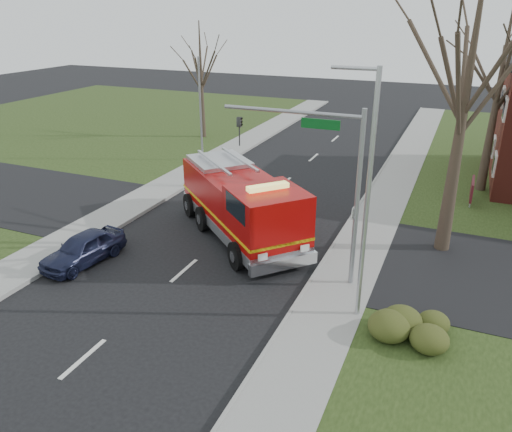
% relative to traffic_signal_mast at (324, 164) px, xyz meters
% --- Properties ---
extents(ground, '(120.00, 120.00, 0.00)m').
position_rel_traffic_signal_mast_xyz_m(ground, '(-5.21, -1.50, -4.71)').
color(ground, black).
rests_on(ground, ground).
extents(sidewalk_right, '(2.40, 80.00, 0.15)m').
position_rel_traffic_signal_mast_xyz_m(sidewalk_right, '(0.99, -1.50, -4.63)').
color(sidewalk_right, gray).
rests_on(sidewalk_right, ground).
extents(sidewalk_left, '(2.40, 80.00, 0.15)m').
position_rel_traffic_signal_mast_xyz_m(sidewalk_left, '(-11.41, -1.50, -4.63)').
color(sidewalk_left, gray).
rests_on(sidewalk_left, ground).
extents(health_center_sign, '(0.12, 2.00, 1.40)m').
position_rel_traffic_signal_mast_xyz_m(health_center_sign, '(5.29, 11.00, -3.83)').
color(health_center_sign, '#4E121B').
rests_on(health_center_sign, ground).
extents(hedge_corner, '(2.80, 2.00, 0.90)m').
position_rel_traffic_signal_mast_xyz_m(hedge_corner, '(3.79, -2.50, -4.13)').
color(hedge_corner, '#2F3613').
rests_on(hedge_corner, lawn_right).
extents(bare_tree_near, '(6.00, 6.00, 12.00)m').
position_rel_traffic_signal_mast_xyz_m(bare_tree_near, '(4.29, 4.50, 2.71)').
color(bare_tree_near, '#33281E').
rests_on(bare_tree_near, ground).
extents(bare_tree_far, '(5.25, 5.25, 10.50)m').
position_rel_traffic_signal_mast_xyz_m(bare_tree_far, '(5.79, 13.50, 1.78)').
color(bare_tree_far, '#33281E').
rests_on(bare_tree_far, ground).
extents(bare_tree_left, '(4.50, 4.50, 9.00)m').
position_rel_traffic_signal_mast_xyz_m(bare_tree_left, '(-15.21, 18.50, 0.86)').
color(bare_tree_left, '#33281E').
rests_on(bare_tree_left, ground).
extents(traffic_signal_mast, '(5.29, 0.18, 6.80)m').
position_rel_traffic_signal_mast_xyz_m(traffic_signal_mast, '(0.00, 0.00, 0.00)').
color(traffic_signal_mast, gray).
rests_on(traffic_signal_mast, ground).
extents(streetlight_pole, '(1.48, 0.16, 8.40)m').
position_rel_traffic_signal_mast_xyz_m(streetlight_pole, '(1.93, -2.00, -0.16)').
color(streetlight_pole, '#B7BABF').
rests_on(streetlight_pole, ground).
extents(utility_pole_far, '(0.14, 0.14, 7.00)m').
position_rel_traffic_signal_mast_xyz_m(utility_pole_far, '(-12.01, 12.50, -1.21)').
color(utility_pole_far, gray).
rests_on(utility_pole_far, ground).
extents(fire_engine, '(8.20, 7.82, 3.42)m').
position_rel_traffic_signal_mast_xyz_m(fire_engine, '(-4.38, 2.40, -3.16)').
color(fire_engine, '#9B0807').
rests_on(fire_engine, ground).
extents(parked_car_maroon, '(2.02, 3.98, 1.30)m').
position_rel_traffic_signal_mast_xyz_m(parked_car_maroon, '(-9.41, -2.50, -4.06)').
color(parked_car_maroon, '#1A1E3A').
rests_on(parked_car_maroon, ground).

